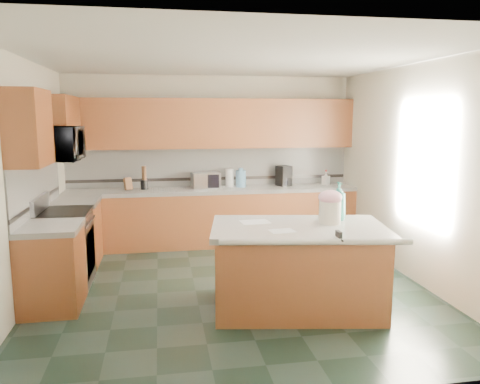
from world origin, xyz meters
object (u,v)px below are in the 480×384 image
object	(u,v)px
island_base	(298,270)
toaster_oven	(206,180)
island_top	(299,228)
treat_jar	(330,212)
coffee_maker	(284,176)
soap_bottle_island	(339,201)
knife_block	(128,184)

from	to	relation	value
island_base	toaster_oven	distance (m)	2.92
island_top	treat_jar	size ratio (longest dim) A/B	7.41
coffee_maker	treat_jar	bearing A→B (deg)	-116.11
island_base	toaster_oven	bearing A→B (deg)	113.79
island_top	coffee_maker	distance (m)	2.86
toaster_oven	coffee_maker	size ratio (longest dim) A/B	1.31
toaster_oven	treat_jar	bearing A→B (deg)	-74.71
treat_jar	soap_bottle_island	size ratio (longest dim) A/B	0.58
soap_bottle_island	toaster_oven	size ratio (longest dim) A/B	0.97
island_top	knife_block	distance (m)	3.37
island_base	treat_jar	bearing A→B (deg)	17.53
treat_jar	toaster_oven	distance (m)	2.92
knife_block	toaster_oven	size ratio (longest dim) A/B	0.44
toaster_oven	island_base	bearing A→B (deg)	-81.77
coffee_maker	soap_bottle_island	bearing A→B (deg)	-113.02
knife_block	soap_bottle_island	bearing A→B (deg)	-71.42
island_top	soap_bottle_island	distance (m)	0.60
island_base	knife_block	world-z (taller)	knife_block
knife_block	toaster_oven	xyz separation A→B (m)	(1.21, 0.00, 0.03)
soap_bottle_island	knife_block	xyz separation A→B (m)	(-2.43, 2.57, -0.11)
treat_jar	soap_bottle_island	bearing A→B (deg)	39.16
treat_jar	toaster_oven	size ratio (longest dim) A/B	0.56
treat_jar	coffee_maker	world-z (taller)	coffee_maker
toaster_oven	coffee_maker	bearing A→B (deg)	-4.76
island_base	treat_jar	world-z (taller)	treat_jar
toaster_oven	coffee_maker	xyz separation A→B (m)	(1.29, 0.03, 0.04)
island_top	coffee_maker	bearing A→B (deg)	87.62
treat_jar	toaster_oven	xyz separation A→B (m)	(-1.06, 2.72, 0.00)
island_base	soap_bottle_island	size ratio (longest dim) A/B	4.08
treat_jar	soap_bottle_island	distance (m)	0.23
soap_bottle_island	toaster_oven	distance (m)	2.85
soap_bottle_island	toaster_oven	world-z (taller)	soap_bottle_island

